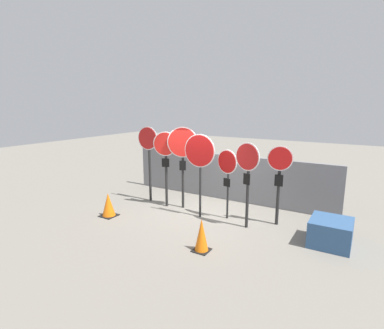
{
  "coord_description": "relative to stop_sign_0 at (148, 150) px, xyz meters",
  "views": [
    {
      "loc": [
        4.17,
        -7.61,
        3.3
      ],
      "look_at": [
        -0.4,
        0.0,
        1.49
      ],
      "focal_mm": 28.0,
      "sensor_mm": 36.0,
      "label": 1
    }
  ],
  "objects": [
    {
      "name": "fence_back",
      "position": [
        2.18,
        1.53,
        -1.0
      ],
      "size": [
        7.37,
        0.12,
        1.58
      ],
      "color": "slate",
      "rests_on": "ground"
    },
    {
      "name": "stop_sign_0",
      "position": [
        0.0,
        0.0,
        0.0
      ],
      "size": [
        0.78,
        0.15,
        2.56
      ],
      "rotation": [
        0.0,
        0.0,
        0.02
      ],
      "color": "black",
      "rests_on": "ground"
    },
    {
      "name": "traffic_cone_0",
      "position": [
        -0.15,
        -1.75,
        -1.44
      ],
      "size": [
        0.46,
        0.46,
        0.7
      ],
      "color": "black",
      "rests_on": "ground"
    },
    {
      "name": "stop_sign_2",
      "position": [
        1.38,
        -0.03,
        0.08
      ],
      "size": [
        0.85,
        0.46,
        2.61
      ],
      "rotation": [
        0.0,
        0.0,
        0.48
      ],
      "color": "black",
      "rests_on": "ground"
    },
    {
      "name": "stop_sign_6",
      "position": [
        4.33,
        0.16,
        -0.29
      ],
      "size": [
        0.67,
        0.2,
        2.22
      ],
      "rotation": [
        0.0,
        0.0,
        0.19
      ],
      "color": "black",
      "rests_on": "ground"
    },
    {
      "name": "storage_crate",
      "position": [
        5.75,
        -0.37,
        -1.48
      ],
      "size": [
        0.92,
        0.97,
        0.62
      ],
      "color": "#335684",
      "rests_on": "ground"
    },
    {
      "name": "stop_sign_4",
      "position": [
        2.95,
        -0.14,
        -0.29
      ],
      "size": [
        0.67,
        0.23,
        2.04
      ],
      "rotation": [
        0.0,
        0.0,
        -0.28
      ],
      "color": "black",
      "rests_on": "ground"
    },
    {
      "name": "stop_sign_3",
      "position": [
        2.22,
        -0.45,
        0.04
      ],
      "size": [
        0.95,
        0.14,
        2.47
      ],
      "rotation": [
        0.0,
        0.0,
        0.04
      ],
      "color": "black",
      "rests_on": "ground"
    },
    {
      "name": "traffic_cone_1",
      "position": [
        3.28,
        -2.21,
        -1.41
      ],
      "size": [
        0.37,
        0.37,
        0.77
      ],
      "color": "black",
      "rests_on": "ground"
    },
    {
      "name": "ground_plane",
      "position": [
        2.18,
        -0.12,
        -1.79
      ],
      "size": [
        40.0,
        40.0,
        0.0
      ],
      "primitive_type": "plane",
      "color": "gray"
    },
    {
      "name": "stop_sign_5",
      "position": [
        3.67,
        -0.47,
        -0.16
      ],
      "size": [
        0.72,
        0.24,
        2.33
      ],
      "rotation": [
        0.0,
        0.0,
        -0.28
      ],
      "color": "black",
      "rests_on": "ground"
    },
    {
      "name": "stop_sign_1",
      "position": [
        0.83,
        -0.18,
        -0.07
      ],
      "size": [
        0.73,
        0.3,
        2.45
      ],
      "rotation": [
        0.0,
        0.0,
        0.35
      ],
      "color": "black",
      "rests_on": "ground"
    }
  ]
}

